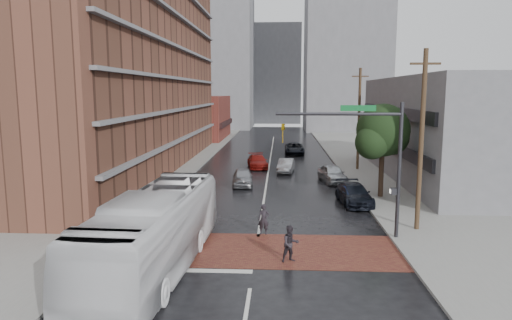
# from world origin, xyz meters

# --- Properties ---
(ground) EXTENTS (160.00, 160.00, 0.00)m
(ground) POSITION_xyz_m (0.00, 0.00, 0.00)
(ground) COLOR black
(ground) RESTS_ON ground
(crosswalk) EXTENTS (14.00, 5.00, 0.02)m
(crosswalk) POSITION_xyz_m (0.00, 0.50, 0.01)
(crosswalk) COLOR brown
(crosswalk) RESTS_ON ground
(sidewalk_west) EXTENTS (9.00, 90.00, 0.15)m
(sidewalk_west) POSITION_xyz_m (-11.50, 25.00, 0.07)
(sidewalk_west) COLOR gray
(sidewalk_west) RESTS_ON ground
(sidewalk_east) EXTENTS (9.00, 90.00, 0.15)m
(sidewalk_east) POSITION_xyz_m (11.50, 25.00, 0.07)
(sidewalk_east) COLOR gray
(sidewalk_east) RESTS_ON ground
(apartment_block) EXTENTS (10.00, 44.00, 28.00)m
(apartment_block) POSITION_xyz_m (-14.00, 24.00, 14.00)
(apartment_block) COLOR brown
(apartment_block) RESTS_ON ground
(storefront_west) EXTENTS (8.00, 16.00, 7.00)m
(storefront_west) POSITION_xyz_m (-12.00, 54.00, 3.50)
(storefront_west) COLOR maroon
(storefront_west) RESTS_ON ground
(building_east) EXTENTS (11.00, 26.00, 9.00)m
(building_east) POSITION_xyz_m (16.50, 20.00, 4.50)
(building_east) COLOR slate
(building_east) RESTS_ON ground
(distant_tower_west) EXTENTS (18.00, 16.00, 32.00)m
(distant_tower_west) POSITION_xyz_m (-14.00, 78.00, 16.00)
(distant_tower_west) COLOR slate
(distant_tower_west) RESTS_ON ground
(distant_tower_east) EXTENTS (16.00, 14.00, 36.00)m
(distant_tower_east) POSITION_xyz_m (14.00, 72.00, 18.00)
(distant_tower_east) COLOR slate
(distant_tower_east) RESTS_ON ground
(distant_tower_center) EXTENTS (12.00, 10.00, 24.00)m
(distant_tower_center) POSITION_xyz_m (0.00, 95.00, 12.00)
(distant_tower_center) COLOR slate
(distant_tower_center) RESTS_ON ground
(street_tree) EXTENTS (4.20, 4.10, 6.90)m
(street_tree) POSITION_xyz_m (8.52, 12.03, 4.73)
(street_tree) COLOR #332319
(street_tree) RESTS_ON ground
(signal_mast) EXTENTS (6.50, 0.30, 7.20)m
(signal_mast) POSITION_xyz_m (5.85, 2.50, 4.73)
(signal_mast) COLOR #2D2D33
(signal_mast) RESTS_ON ground
(utility_pole_near) EXTENTS (1.60, 0.26, 10.00)m
(utility_pole_near) POSITION_xyz_m (8.80, 4.00, 5.14)
(utility_pole_near) COLOR #473321
(utility_pole_near) RESTS_ON ground
(utility_pole_far) EXTENTS (1.60, 0.26, 10.00)m
(utility_pole_far) POSITION_xyz_m (8.80, 24.00, 5.14)
(utility_pole_far) COLOR #473321
(utility_pole_far) RESTS_ON ground
(transit_bus) EXTENTS (3.54, 12.69, 3.50)m
(transit_bus) POSITION_xyz_m (-4.21, -2.30, 1.75)
(transit_bus) COLOR silver
(transit_bus) RESTS_ON ground
(pedestrian_a) EXTENTS (0.63, 0.44, 1.68)m
(pedestrian_a) POSITION_xyz_m (0.28, 3.00, 0.84)
(pedestrian_a) COLOR black
(pedestrian_a) RESTS_ON ground
(pedestrian_b) EXTENTS (1.01, 0.90, 1.70)m
(pedestrian_b) POSITION_xyz_m (1.66, -1.00, 0.85)
(pedestrian_b) COLOR #272127
(pedestrian_b) RESTS_ON ground
(car_travel_a) EXTENTS (1.98, 4.24, 1.41)m
(car_travel_a) POSITION_xyz_m (-1.95, 16.05, 0.70)
(car_travel_a) COLOR #96989D
(car_travel_a) RESTS_ON ground
(car_travel_b) EXTENTS (1.84, 4.09, 1.30)m
(car_travel_b) POSITION_xyz_m (1.71, 22.54, 0.65)
(car_travel_b) COLOR #B3B7BC
(car_travel_b) RESTS_ON ground
(car_travel_c) EXTENTS (2.53, 4.80, 1.33)m
(car_travel_c) POSITION_xyz_m (-1.17, 25.03, 0.66)
(car_travel_c) COLOR maroon
(car_travel_c) RESTS_ON ground
(suv_travel) EXTENTS (2.37, 5.09, 1.41)m
(suv_travel) POSITION_xyz_m (2.91, 35.60, 0.70)
(suv_travel) COLOR black
(suv_travel) RESTS_ON ground
(car_parked_near) EXTENTS (1.73, 3.90, 1.25)m
(car_parked_near) POSITION_xyz_m (6.28, 10.00, 0.62)
(car_parked_near) COLOR #16234D
(car_parked_near) RESTS_ON ground
(car_parked_mid) EXTENTS (2.37, 4.95, 1.39)m
(car_parked_mid) POSITION_xyz_m (6.30, 10.17, 0.70)
(car_parked_mid) COLOR black
(car_parked_mid) RESTS_ON ground
(car_parked_far) EXTENTS (2.56, 4.70, 1.52)m
(car_parked_far) POSITION_xyz_m (5.64, 17.76, 0.76)
(car_parked_far) COLOR #B8BDC0
(car_parked_far) RESTS_ON ground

